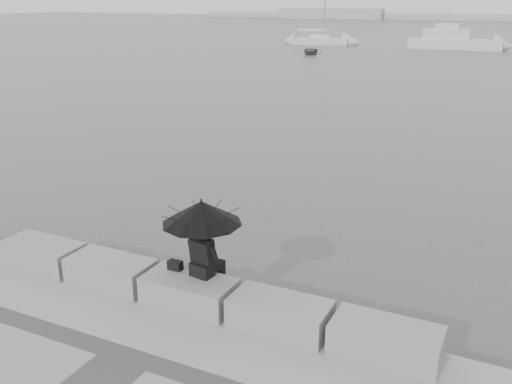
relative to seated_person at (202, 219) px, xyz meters
The scene contains 12 objects.
ground 2.05m from the seated_person, 124.41° to the left, with size 360.00×360.00×0.00m, color #414446.
stone_block_far_left 3.78m from the seated_person, behind, with size 1.60×0.80×0.50m, color gray.
stone_block_left 2.27m from the seated_person, behind, with size 1.60×0.80×0.50m, color gray.
stone_block_centre 1.32m from the seated_person, 123.81° to the right, with size 1.60×0.80×0.50m, color gray.
stone_block_right 2.03m from the seated_person, ahead, with size 1.60×0.80×0.50m, color gray.
stone_block_far_right 3.50m from the seated_person, ahead, with size 1.60×0.80×0.50m, color gray.
seated_person is the anchor object (origin of this frame).
bag 1.10m from the seated_person, behind, with size 0.26×0.15×0.16m, color black.
distant_landmass 154.96m from the seated_person, 93.07° to the left, with size 180.00×8.00×2.80m.
sailboat_left 65.56m from the seated_person, 108.16° to the left, with size 7.35×3.24×12.90m.
motor_cruiser 62.73m from the seated_person, 93.90° to the left, with size 10.26×3.06×4.50m.
dinghy 52.57m from the seated_person, 108.83° to the left, with size 3.45×1.46×0.58m, color slate.
Camera 1 is at (4.85, -7.77, 5.53)m, focal length 40.00 mm.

